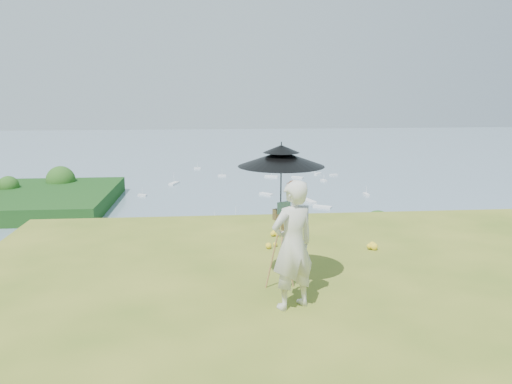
{
  "coord_description": "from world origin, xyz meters",
  "views": [
    {
      "loc": [
        -2.71,
        -4.76,
        3.02
      ],
      "look_at": [
        -1.86,
        4.72,
        1.04
      ],
      "focal_mm": 35.0,
      "sensor_mm": 36.0,
      "label": 1
    }
  ],
  "objects": [
    {
      "name": "slope_trees",
      "position": [
        0.0,
        35.0,
        -15.0
      ],
      "size": [
        110.0,
        50.0,
        6.0
      ],
      "primitive_type": null,
      "color": "#1E5419",
      "rests_on": "forest_slope"
    },
    {
      "name": "moored_boats",
      "position": [
        -12.5,
        161.0,
        -33.65
      ],
      "size": [
        140.0,
        140.0,
        0.7
      ],
      "primitive_type": null,
      "color": "white",
      "rests_on": "bay_water"
    },
    {
      "name": "shoreline_tier",
      "position": [
        0.0,
        75.0,
        -36.0
      ],
      "size": [
        170.0,
        28.0,
        8.0
      ],
      "primitive_type": "cube",
      "color": "slate",
      "rests_on": "bay_water"
    },
    {
      "name": "ground",
      "position": [
        0.0,
        0.0,
        0.0
      ],
      "size": [
        14.0,
        14.0,
        0.0
      ],
      "primitive_type": "plane",
      "color": "#516C1F",
      "rests_on": "ground"
    },
    {
      "name": "painter",
      "position": [
        -1.63,
        1.72,
        0.91
      ],
      "size": [
        0.79,
        0.68,
        1.83
      ],
      "primitive_type": "imported",
      "rotation": [
        0.0,
        0.0,
        3.59
      ],
      "color": "beige",
      "rests_on": "ground"
    },
    {
      "name": "sun_umbrella",
      "position": [
        -1.71,
        2.35,
        1.71
      ],
      "size": [
        1.64,
        1.64,
        1.12
      ],
      "primitive_type": null,
      "rotation": [
        0.0,
        0.0,
        0.38
      ],
      "color": "black",
      "rests_on": "field_easel"
    },
    {
      "name": "painter_cap",
      "position": [
        -1.63,
        1.72,
        1.77
      ],
      "size": [
        0.22,
        0.25,
        0.1
      ],
      "primitive_type": null,
      "rotation": [
        0.0,
        0.0,
        0.23
      ],
      "color": "#DB7884",
      "rests_on": "painter"
    },
    {
      "name": "bay_water",
      "position": [
        0.0,
        240.0,
        -34.0
      ],
      "size": [
        700.0,
        700.0,
        0.0
      ],
      "primitive_type": "plane",
      "color": "#7294A2",
      "rests_on": "ground"
    },
    {
      "name": "harbor_town",
      "position": [
        0.0,
        75.0,
        -29.5
      ],
      "size": [
        110.0,
        22.0,
        5.0
      ],
      "primitive_type": null,
      "color": "silver",
      "rests_on": "shoreline_tier"
    },
    {
      "name": "wildflowers",
      "position": [
        0.0,
        0.25,
        0.06
      ],
      "size": [
        10.0,
        10.5,
        0.12
      ],
      "primitive_type": null,
      "color": "yellow",
      "rests_on": "ground"
    },
    {
      "name": "field_easel",
      "position": [
        -1.7,
        2.33,
        0.7
      ],
      "size": [
        0.71,
        0.71,
        1.4
      ],
      "primitive_type": null,
      "rotation": [
        0.0,
        0.0,
        0.45
      ],
      "color": "#B1794A",
      "rests_on": "ground"
    }
  ]
}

